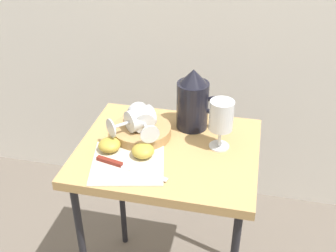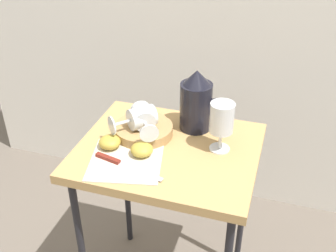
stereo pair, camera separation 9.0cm
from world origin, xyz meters
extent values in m
cube|color=tan|center=(0.00, 0.00, 0.67)|extent=(0.56, 0.47, 0.03)
cylinder|color=black|center=(-0.24, 0.19, 0.33)|extent=(0.02, 0.02, 0.65)
cylinder|color=black|center=(0.24, 0.19, 0.33)|extent=(0.02, 0.02, 0.65)
cube|color=beige|center=(-0.10, -0.11, 0.69)|extent=(0.25, 0.25, 0.00)
cylinder|color=#AD8451|center=(-0.10, 0.05, 0.70)|extent=(0.19, 0.19, 0.03)
cylinder|color=black|center=(0.05, 0.14, 0.77)|extent=(0.11, 0.11, 0.16)
cylinder|color=#B23819|center=(0.05, 0.14, 0.73)|extent=(0.10, 0.10, 0.09)
cone|color=black|center=(0.05, 0.14, 0.87)|extent=(0.09, 0.09, 0.05)
torus|color=black|center=(0.12, 0.14, 0.77)|extent=(0.07, 0.01, 0.07)
cylinder|color=silver|center=(0.16, 0.04, 0.69)|extent=(0.06, 0.06, 0.00)
cylinder|color=silver|center=(0.16, 0.04, 0.72)|extent=(0.01, 0.01, 0.06)
cylinder|color=silver|center=(0.16, 0.04, 0.80)|extent=(0.07, 0.07, 0.09)
cylinder|color=#B23819|center=(0.16, 0.04, 0.78)|extent=(0.07, 0.07, 0.05)
cylinder|color=silver|center=(-0.10, 0.05, 0.75)|extent=(0.10, 0.11, 0.07)
cylinder|color=silver|center=(-0.06, -0.01, 0.75)|extent=(0.04, 0.06, 0.01)
cylinder|color=silver|center=(-0.05, -0.04, 0.75)|extent=(0.05, 0.04, 0.06)
cylinder|color=silver|center=(-0.10, 0.04, 0.76)|extent=(0.11, 0.11, 0.07)
cylinder|color=silver|center=(-0.15, -0.01, 0.76)|extent=(0.05, 0.05, 0.01)
cylinder|color=silver|center=(-0.17, -0.03, 0.76)|extent=(0.05, 0.05, 0.06)
ellipsoid|color=#B29938|center=(-0.17, -0.06, 0.71)|extent=(0.07, 0.07, 0.04)
ellipsoid|color=#B29938|center=(-0.06, -0.06, 0.71)|extent=(0.07, 0.07, 0.04)
cube|color=silver|center=(-0.04, -0.15, 0.69)|extent=(0.15, 0.05, 0.00)
cube|color=maroon|center=(-0.15, -0.12, 0.69)|extent=(0.09, 0.03, 0.01)
camera|label=1|loc=(0.23, -1.04, 1.43)|focal=44.08mm
camera|label=2|loc=(0.32, -1.02, 1.43)|focal=44.08mm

